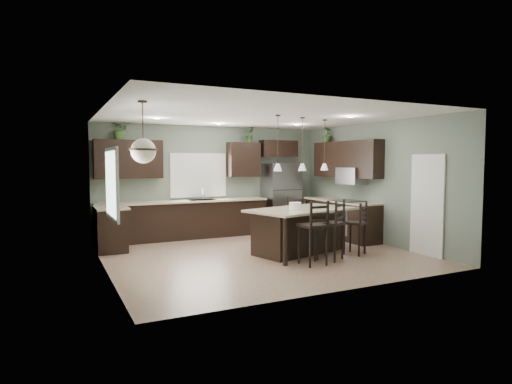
% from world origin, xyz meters
% --- Properties ---
extents(ground, '(6.00, 6.00, 0.00)m').
position_xyz_m(ground, '(0.00, 0.00, 0.00)').
color(ground, '#9E8466').
rests_on(ground, ground).
extents(pantry_door, '(0.04, 0.82, 2.04)m').
position_xyz_m(pantry_door, '(2.98, -1.55, 1.02)').
color(pantry_door, white).
rests_on(pantry_door, ground).
extents(window_back, '(1.35, 0.02, 1.00)m').
position_xyz_m(window_back, '(-0.40, 2.73, 1.55)').
color(window_back, white).
rests_on(window_back, room_shell).
extents(window_left, '(0.02, 1.10, 1.00)m').
position_xyz_m(window_left, '(-2.98, -0.80, 1.55)').
color(window_left, white).
rests_on(window_left, room_shell).
extents(left_return_cabs, '(0.60, 0.90, 0.90)m').
position_xyz_m(left_return_cabs, '(-2.70, 1.70, 0.45)').
color(left_return_cabs, black).
rests_on(left_return_cabs, ground).
extents(left_return_countertop, '(0.66, 0.96, 0.04)m').
position_xyz_m(left_return_countertop, '(-2.68, 1.70, 0.92)').
color(left_return_countertop, beige).
rests_on(left_return_countertop, left_return_cabs).
extents(back_lower_cabs, '(4.20, 0.60, 0.90)m').
position_xyz_m(back_lower_cabs, '(-0.85, 2.45, 0.45)').
color(back_lower_cabs, black).
rests_on(back_lower_cabs, ground).
extents(back_countertop, '(4.20, 0.66, 0.04)m').
position_xyz_m(back_countertop, '(-0.85, 2.43, 0.92)').
color(back_countertop, beige).
rests_on(back_countertop, back_lower_cabs).
extents(sink_inset, '(0.70, 0.45, 0.01)m').
position_xyz_m(sink_inset, '(-0.40, 2.43, 0.94)').
color(sink_inset, gray).
rests_on(sink_inset, back_countertop).
extents(faucet, '(0.02, 0.02, 0.28)m').
position_xyz_m(faucet, '(-0.40, 2.40, 1.08)').
color(faucet, silver).
rests_on(faucet, back_countertop).
extents(back_upper_left, '(1.55, 0.34, 0.90)m').
position_xyz_m(back_upper_left, '(-2.15, 2.58, 1.95)').
color(back_upper_left, black).
rests_on(back_upper_left, room_shell).
extents(back_upper_right, '(0.85, 0.34, 0.90)m').
position_xyz_m(back_upper_right, '(0.80, 2.58, 1.95)').
color(back_upper_right, black).
rests_on(back_upper_right, room_shell).
extents(fridge_header, '(1.05, 0.34, 0.45)m').
position_xyz_m(fridge_header, '(1.85, 2.58, 2.25)').
color(fridge_header, black).
rests_on(fridge_header, room_shell).
extents(right_lower_cabs, '(0.60, 2.35, 0.90)m').
position_xyz_m(right_lower_cabs, '(2.70, 0.87, 0.45)').
color(right_lower_cabs, black).
rests_on(right_lower_cabs, ground).
extents(right_countertop, '(0.66, 2.35, 0.04)m').
position_xyz_m(right_countertop, '(2.68, 0.87, 0.92)').
color(right_countertop, beige).
rests_on(right_countertop, right_lower_cabs).
extents(cooktop, '(0.58, 0.75, 0.02)m').
position_xyz_m(cooktop, '(2.68, 0.60, 0.94)').
color(cooktop, black).
rests_on(cooktop, right_countertop).
extents(wall_oven_front, '(0.01, 0.72, 0.60)m').
position_xyz_m(wall_oven_front, '(2.40, 0.60, 0.45)').
color(wall_oven_front, gray).
rests_on(wall_oven_front, right_lower_cabs).
extents(right_upper_cabs, '(0.34, 2.35, 0.90)m').
position_xyz_m(right_upper_cabs, '(2.83, 0.87, 1.95)').
color(right_upper_cabs, black).
rests_on(right_upper_cabs, room_shell).
extents(microwave, '(0.40, 0.75, 0.40)m').
position_xyz_m(microwave, '(2.78, 0.60, 1.55)').
color(microwave, gray).
rests_on(microwave, right_upper_cabs).
extents(refrigerator, '(0.90, 0.74, 1.85)m').
position_xyz_m(refrigerator, '(1.82, 2.39, 0.93)').
color(refrigerator, gray).
rests_on(refrigerator, ground).
extents(kitchen_island, '(2.47, 1.79, 0.92)m').
position_xyz_m(kitchen_island, '(0.84, -0.25, 0.46)').
color(kitchen_island, black).
rests_on(kitchen_island, ground).
extents(serving_dish, '(0.24, 0.24, 0.14)m').
position_xyz_m(serving_dish, '(0.65, -0.30, 0.99)').
color(serving_dish, white).
rests_on(serving_dish, kitchen_island).
extents(bar_stool_left, '(0.45, 0.45, 1.19)m').
position_xyz_m(bar_stool_left, '(0.46, -1.23, 0.60)').
color(bar_stool_left, black).
rests_on(bar_stool_left, ground).
extents(bar_stool_center, '(0.59, 0.59, 1.17)m').
position_xyz_m(bar_stool_center, '(0.99, -1.04, 0.59)').
color(bar_stool_center, black).
rests_on(bar_stool_center, ground).
extents(bar_stool_right, '(0.54, 0.54, 1.07)m').
position_xyz_m(bar_stool_right, '(1.72, -0.86, 0.54)').
color(bar_stool_right, black).
rests_on(bar_stool_right, ground).
extents(pendant_left, '(0.17, 0.17, 1.10)m').
position_xyz_m(pendant_left, '(0.17, -0.43, 2.25)').
color(pendant_left, white).
rests_on(pendant_left, room_shell).
extents(pendant_center, '(0.17, 0.17, 1.10)m').
position_xyz_m(pendant_center, '(0.84, -0.25, 2.25)').
color(pendant_center, white).
rests_on(pendant_center, room_shell).
extents(pendant_right, '(0.17, 0.17, 1.10)m').
position_xyz_m(pendant_right, '(1.52, -0.06, 2.25)').
color(pendant_right, silver).
rests_on(pendant_right, room_shell).
extents(chandelier, '(0.42, 0.42, 0.94)m').
position_xyz_m(chandelier, '(-2.56, -1.19, 2.33)').
color(chandelier, beige).
rests_on(chandelier, room_shell).
extents(plant_back_left, '(0.46, 0.41, 0.48)m').
position_xyz_m(plant_back_left, '(-2.33, 2.55, 2.64)').
color(plant_back_left, '#335123').
rests_on(plant_back_left, back_upper_left).
extents(plant_back_right, '(0.27, 0.23, 0.44)m').
position_xyz_m(plant_back_right, '(0.97, 2.55, 2.62)').
color(plant_back_right, '#335525').
rests_on(plant_back_right, back_upper_right).
extents(plant_right_wall, '(0.30, 0.30, 0.42)m').
position_xyz_m(plant_right_wall, '(2.80, 1.66, 2.61)').
color(plant_right_wall, '#29481F').
rests_on(plant_right_wall, right_upper_cabs).
extents(room_shell, '(6.00, 6.00, 6.00)m').
position_xyz_m(room_shell, '(0.00, 0.00, 1.70)').
color(room_shell, slate).
rests_on(room_shell, ground).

